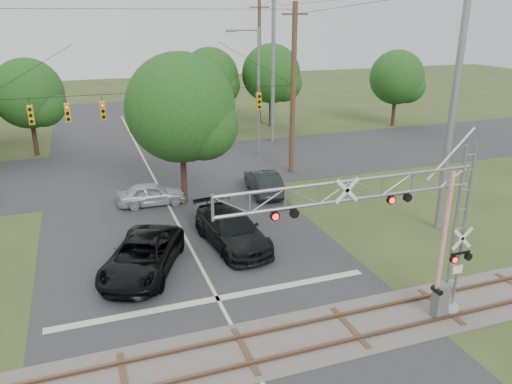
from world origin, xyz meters
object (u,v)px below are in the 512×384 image
object	(u,v)px
traffic_signal_span	(166,100)
streetlight	(256,86)
car_dark	(232,230)
crossing_gantry	(395,225)
sedan_silver	(152,194)
pickup_black	(142,256)

from	to	relation	value
traffic_signal_span	streetlight	world-z (taller)	traffic_signal_span
car_dark	streetlight	size ratio (longest dim) A/B	0.58
crossing_gantry	sedan_silver	xyz separation A→B (m)	(-6.10, 15.27, -3.39)
traffic_signal_span	sedan_silver	world-z (taller)	traffic_signal_span
crossing_gantry	pickup_black	xyz separation A→B (m)	(-7.71, 7.09, -3.27)
pickup_black	streetlight	distance (m)	20.55
sedan_silver	streetlight	xyz separation A→B (m)	(9.60, 8.40, 4.81)
traffic_signal_span	pickup_black	xyz separation A→B (m)	(-3.33, -11.27, -4.84)
crossing_gantry	sedan_silver	distance (m)	16.79
pickup_black	sedan_silver	xyz separation A→B (m)	(1.61, 8.18, -0.12)
car_dark	traffic_signal_span	bearing A→B (deg)	89.70
car_dark	streetlight	world-z (taller)	streetlight
crossing_gantry	pickup_black	bearing A→B (deg)	137.38
crossing_gantry	streetlight	size ratio (longest dim) A/B	0.98
sedan_silver	streetlight	size ratio (longest dim) A/B	0.40
sedan_silver	traffic_signal_span	bearing A→B (deg)	-27.97
pickup_black	crossing_gantry	bearing A→B (deg)	-18.22
pickup_black	car_dark	bearing A→B (deg)	40.62
traffic_signal_span	sedan_silver	distance (m)	6.09
sedan_silver	car_dark	bearing A→B (deg)	-156.22
crossing_gantry	sedan_silver	bearing A→B (deg)	111.76
crossing_gantry	pickup_black	size ratio (longest dim) A/B	1.67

